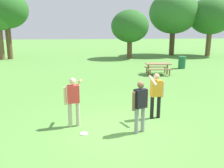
# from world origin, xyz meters

# --- Properties ---
(ground_plane) EXTENTS (120.00, 120.00, 0.00)m
(ground_plane) POSITION_xyz_m (0.00, 0.00, 0.00)
(ground_plane) COLOR #568E3D
(person_thrower) EXTENTS (0.61, 0.74, 1.64)m
(person_thrower) POSITION_xyz_m (-1.53, 0.48, 0.96)
(person_thrower) COLOR #B7AD93
(person_thrower) RESTS_ON ground
(person_catcher) EXTENTS (0.61, 0.74, 1.64)m
(person_catcher) POSITION_xyz_m (1.34, 0.90, 0.96)
(person_catcher) COLOR black
(person_catcher) RESTS_ON ground
(person_bystander) EXTENTS (0.55, 0.38, 1.64)m
(person_bystander) POSITION_xyz_m (0.52, -0.24, 0.94)
(person_bystander) COLOR gray
(person_bystander) RESTS_ON ground
(frisbee) EXTENTS (0.25, 0.25, 0.03)m
(frisbee) POSITION_xyz_m (-1.20, -0.19, 0.01)
(frisbee) COLOR white
(frisbee) RESTS_ON ground
(picnic_table_near) EXTENTS (1.77, 1.50, 0.77)m
(picnic_table_near) POSITION_xyz_m (3.79, 8.98, 0.56)
(picnic_table_near) COLOR olive
(picnic_table_near) RESTS_ON ground
(trash_can_beside_table) EXTENTS (0.59, 0.59, 0.96)m
(trash_can_beside_table) POSITION_xyz_m (6.40, 11.23, 0.48)
(trash_can_beside_table) COLOR #1E663D
(trash_can_beside_table) RESTS_ON ground
(tree_broad_center) EXTENTS (4.34, 4.34, 6.73)m
(tree_broad_center) POSITION_xyz_m (-8.95, 18.64, 4.85)
(tree_broad_center) COLOR brown
(tree_broad_center) RESTS_ON ground
(tree_far_right) EXTENTS (3.87, 3.87, 4.95)m
(tree_far_right) POSITION_xyz_m (3.38, 18.08, 3.28)
(tree_far_right) COLOR brown
(tree_far_right) RESTS_ON ground
(tree_slender_mid) EXTENTS (5.50, 5.50, 7.13)m
(tree_slender_mid) POSITION_xyz_m (8.78, 20.44, 4.77)
(tree_slender_mid) COLOR #4C3823
(tree_slender_mid) RESTS_ON ground
(tree_back_left) EXTENTS (4.78, 4.78, 6.46)m
(tree_back_left) POSITION_xyz_m (12.73, 19.47, 4.40)
(tree_back_left) COLOR brown
(tree_back_left) RESTS_ON ground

